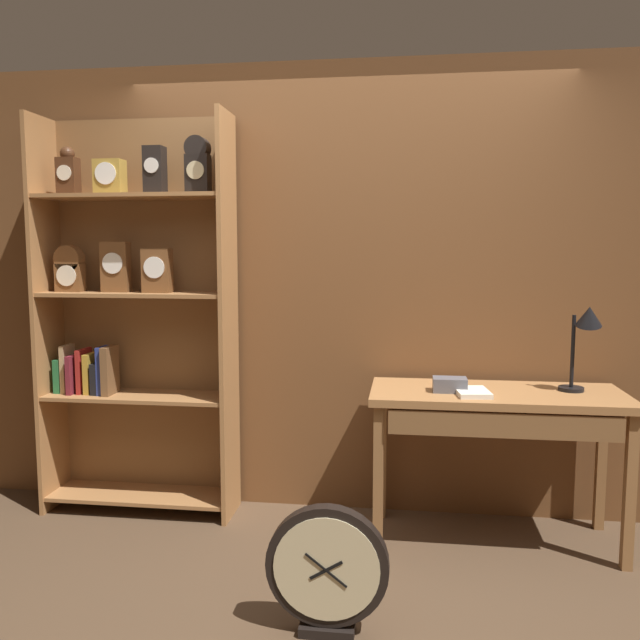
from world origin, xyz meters
TOP-DOWN VIEW (x-y plane):
  - ground_plane at (0.00, 0.00)m, footprint 10.00×10.00m
  - back_wood_panel at (0.00, 1.25)m, footprint 4.80×0.05m
  - bookshelf at (-1.22, 1.06)m, footprint 1.12×0.33m
  - workbench at (0.82, 0.86)m, footprint 1.30×0.56m
  - desk_lamp at (1.25, 0.91)m, footprint 0.20×0.20m
  - toolbox_small at (0.58, 0.84)m, footprint 0.17×0.11m
  - open_repair_manual at (0.69, 0.78)m, footprint 0.19×0.24m
  - round_clock_large at (0.06, -0.06)m, footprint 0.49×0.11m

SIDE VIEW (x-z plane):
  - ground_plane at x=0.00m, z-range 0.00..0.00m
  - round_clock_large at x=0.06m, z-range 0.00..0.54m
  - workbench at x=0.82m, z-range 0.30..1.11m
  - open_repair_manual at x=0.69m, z-range 0.81..0.84m
  - toolbox_small at x=0.58m, z-range 0.81..0.88m
  - desk_lamp at x=1.25m, z-range 0.90..1.37m
  - bookshelf at x=-1.22m, z-range 0.04..2.33m
  - back_wood_panel at x=0.00m, z-range 0.00..2.60m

